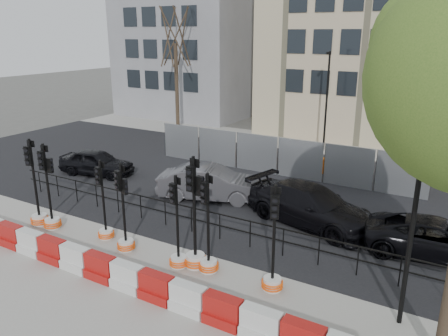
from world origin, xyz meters
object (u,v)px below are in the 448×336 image
Objects in this scene: lamp_post_near at (415,205)px; traffic_signal_h at (273,270)px; traffic_signal_d at (125,231)px; car_a at (97,162)px; car_c at (311,205)px; traffic_signal_a at (38,208)px.

traffic_signal_h is at bearing -175.70° from lamp_post_near.
traffic_signal_d is at bearing 163.60° from traffic_signal_h.
car_c reaches higher than car_a.
traffic_signal_h is 0.78× the size of car_a.
car_a is at bearing 103.68° from car_c.
car_c is at bearing -102.13° from car_a.
car_a is at bearing 159.09° from traffic_signal_d.
traffic_signal_a is 0.83× the size of car_a.
traffic_signal_d is at bearing 153.50° from car_c.
traffic_signal_a reaches higher than traffic_signal_h.
traffic_signal_d is 0.75× the size of car_a.
lamp_post_near is at bearing -123.92° from car_c.
lamp_post_near is 1.46× the size of car_a.
traffic_signal_h is at bearing -123.68° from car_a.
lamp_post_near is 13.15m from traffic_signal_a.
traffic_signal_a is 1.10× the size of traffic_signal_d.
car_c is at bearing 18.54° from traffic_signal_a.
car_a is (-2.69, 5.59, -0.04)m from traffic_signal_a.
traffic_signal_h is (5.23, 0.30, -0.08)m from traffic_signal_d.
lamp_post_near is at bearing 21.03° from traffic_signal_d.
traffic_signal_d is 0.55× the size of car_c.
traffic_signal_a is 1.06× the size of traffic_signal_h.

